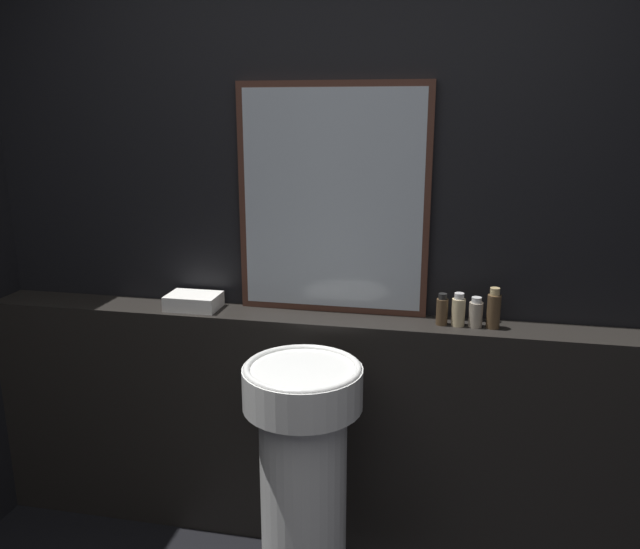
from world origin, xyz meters
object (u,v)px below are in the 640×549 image
at_px(lotion_bottle, 476,313).
at_px(body_wash_bottle, 494,310).
at_px(pedestal_sink, 303,475).
at_px(shampoo_bottle, 442,310).
at_px(conditioner_bottle, 458,311).
at_px(towel_stack, 194,301).
at_px(mirror, 333,201).

relative_size(lotion_bottle, body_wash_bottle, 0.74).
height_order(pedestal_sink, shampoo_bottle, shampoo_bottle).
xyz_separation_m(conditioner_bottle, lotion_bottle, (0.06, 0.00, -0.01)).
relative_size(conditioner_bottle, lotion_bottle, 1.11).
bearing_deg(pedestal_sink, towel_stack, 144.16).
distance_m(pedestal_sink, body_wash_bottle, 0.92).
xyz_separation_m(mirror, towel_stack, (-0.56, -0.08, -0.42)).
height_order(mirror, body_wash_bottle, mirror).
height_order(mirror, shampoo_bottle, mirror).
distance_m(mirror, lotion_bottle, 0.69).
distance_m(shampoo_bottle, conditioner_bottle, 0.06).
xyz_separation_m(mirror, lotion_bottle, (0.56, -0.08, -0.39)).
height_order(towel_stack, body_wash_bottle, body_wash_bottle).
distance_m(pedestal_sink, towel_stack, 0.83).
distance_m(pedestal_sink, mirror, 1.02).
bearing_deg(pedestal_sink, body_wash_bottle, 31.87).
distance_m(mirror, conditioner_bottle, 0.64).
bearing_deg(mirror, shampoo_bottle, -10.59).
xyz_separation_m(lotion_bottle, body_wash_bottle, (0.06, 0.00, 0.02)).
bearing_deg(conditioner_bottle, lotion_bottle, 0.00).
bearing_deg(lotion_bottle, body_wash_bottle, 0.00).
bearing_deg(mirror, body_wash_bottle, -7.46).
height_order(conditioner_bottle, body_wash_bottle, body_wash_bottle).
xyz_separation_m(shampoo_bottle, body_wash_bottle, (0.19, -0.00, 0.02)).
distance_m(mirror, towel_stack, 0.70).
bearing_deg(conditioner_bottle, body_wash_bottle, 0.00).
bearing_deg(pedestal_sink, conditioner_bottle, 37.85).
xyz_separation_m(towel_stack, lotion_bottle, (1.12, 0.00, 0.02)).
relative_size(conditioner_bottle, body_wash_bottle, 0.82).
relative_size(pedestal_sink, body_wash_bottle, 6.06).
bearing_deg(body_wash_bottle, towel_stack, 180.00).
bearing_deg(conditioner_bottle, towel_stack, 180.00).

